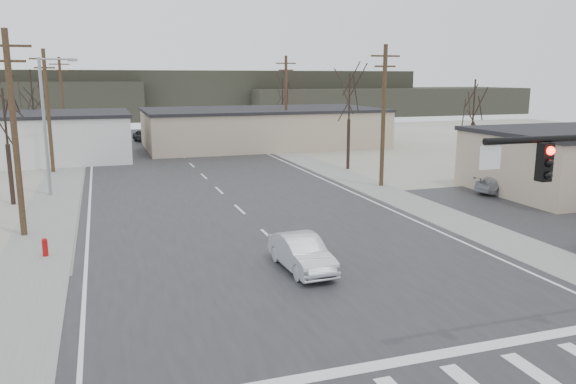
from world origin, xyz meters
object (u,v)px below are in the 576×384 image
sedan_crossing (302,253)px  car_far_a (209,135)px  fire_hydrant (45,247)px  car_far_b (145,136)px  car_parked_silver (503,184)px

sedan_crossing → car_far_a: bearing=81.2°
sedan_crossing → car_far_a: size_ratio=0.72×
fire_hydrant → car_far_a: size_ratio=0.15×
car_far_b → sedan_crossing: bearing=-107.0°
car_far_a → car_parked_silver: bearing=113.6°
fire_hydrant → sedan_crossing: 11.35m
fire_hydrant → car_parked_silver: 28.73m
sedan_crossing → car_far_b: car_far_b is taller
sedan_crossing → car_parked_silver: bearing=26.6°
fire_hydrant → car_far_b: bearing=80.2°
fire_hydrant → car_parked_silver: size_ratio=0.21×
car_far_b → car_parked_silver: car_far_b is taller
car_parked_silver → fire_hydrant: bearing=93.7°
car_far_a → car_far_b: size_ratio=1.39×
sedan_crossing → car_parked_silver: size_ratio=1.03×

